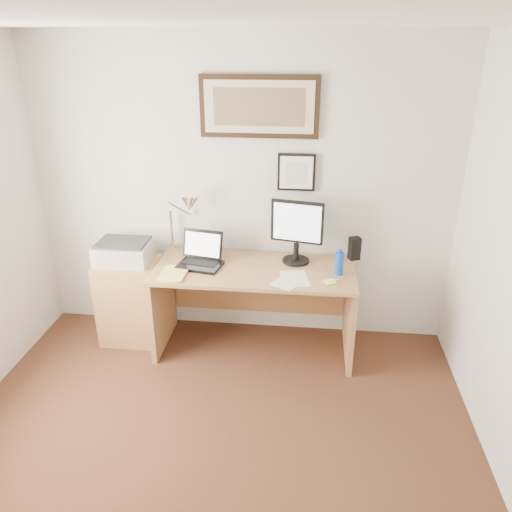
# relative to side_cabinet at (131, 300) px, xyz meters

# --- Properties ---
(floor) EXTENTS (4.00, 4.00, 0.00)m
(floor) POSITION_rel_side_cabinet_xyz_m (0.92, -1.68, -0.36)
(floor) COLOR #452518
(floor) RESTS_ON ground
(ceiling) EXTENTS (4.00, 4.00, 0.00)m
(ceiling) POSITION_rel_side_cabinet_xyz_m (0.92, -1.68, 2.13)
(ceiling) COLOR silver
(ceiling) RESTS_ON ground
(wall_back) EXTENTS (3.50, 0.02, 2.50)m
(wall_back) POSITION_rel_side_cabinet_xyz_m (0.92, 0.32, 0.89)
(wall_back) COLOR silver
(wall_back) RESTS_ON ground
(side_cabinet) EXTENTS (0.50, 0.40, 0.73)m
(side_cabinet) POSITION_rel_side_cabinet_xyz_m (0.00, 0.00, 0.00)
(side_cabinet) COLOR #9F6D42
(side_cabinet) RESTS_ON floor
(water_bottle) EXTENTS (0.06, 0.06, 0.18)m
(water_bottle) POSITION_rel_side_cabinet_xyz_m (1.73, -0.09, 0.48)
(water_bottle) COLOR #0D46B2
(water_bottle) RESTS_ON desk
(bottle_cap) EXTENTS (0.03, 0.03, 0.02)m
(bottle_cap) POSITION_rel_side_cabinet_xyz_m (1.73, -0.09, 0.58)
(bottle_cap) COLOR #0D46B2
(bottle_cap) RESTS_ON water_bottle
(speaker) EXTENTS (0.11, 0.10, 0.19)m
(speaker) POSITION_rel_side_cabinet_xyz_m (1.87, 0.22, 0.48)
(speaker) COLOR black
(speaker) RESTS_ON desk
(paper_sheet_a) EXTENTS (0.25, 0.32, 0.00)m
(paper_sheet_a) POSITION_rel_side_cabinet_xyz_m (1.40, -0.20, 0.39)
(paper_sheet_a) COLOR white
(paper_sheet_a) RESTS_ON desk
(paper_sheet_b) EXTENTS (0.29, 0.32, 0.00)m
(paper_sheet_b) POSITION_rel_side_cabinet_xyz_m (1.35, -0.26, 0.39)
(paper_sheet_b) COLOR white
(paper_sheet_b) RESTS_ON desk
(sticky_pad) EXTENTS (0.11, 0.11, 0.01)m
(sticky_pad) POSITION_rel_side_cabinet_xyz_m (1.66, -0.24, 0.39)
(sticky_pad) COLOR #FFF478
(sticky_pad) RESTS_ON desk
(marker_pen) EXTENTS (0.14, 0.06, 0.02)m
(marker_pen) POSITION_rel_side_cabinet_xyz_m (1.67, -0.23, 0.39)
(marker_pen) COLOR white
(marker_pen) RESTS_ON desk
(book) EXTENTS (0.21, 0.28, 0.02)m
(book) POSITION_rel_side_cabinet_xyz_m (0.37, -0.23, 0.40)
(book) COLOR #EEDE70
(book) RESTS_ON desk
(desk) EXTENTS (1.60, 0.70, 0.75)m
(desk) POSITION_rel_side_cabinet_xyz_m (1.07, 0.04, 0.15)
(desk) COLOR #9F6D42
(desk) RESTS_ON floor
(laptop) EXTENTS (0.38, 0.35, 0.26)m
(laptop) POSITION_rel_side_cabinet_xyz_m (0.63, -0.02, 0.44)
(laptop) COLOR black
(laptop) RESTS_ON desk
(lcd_monitor) EXTENTS (0.42, 0.22, 0.52)m
(lcd_monitor) POSITION_rel_side_cabinet_xyz_m (1.39, 0.10, 0.68)
(lcd_monitor) COLOR black
(lcd_monitor) RESTS_ON desk
(printer) EXTENTS (0.44, 0.34, 0.18)m
(printer) POSITION_rel_side_cabinet_xyz_m (-0.02, 0.01, 0.45)
(printer) COLOR #A9A9AB
(printer) RESTS_ON side_cabinet
(desk_lamp) EXTENTS (0.29, 0.27, 0.53)m
(desk_lamp) POSITION_rel_side_cabinet_xyz_m (0.51, 0.13, 0.82)
(desk_lamp) COLOR silver
(desk_lamp) RESTS_ON desk
(picture_large) EXTENTS (0.92, 0.04, 0.47)m
(picture_large) POSITION_rel_side_cabinet_xyz_m (1.07, 0.29, 1.59)
(picture_large) COLOR black
(picture_large) RESTS_ON wall_back
(picture_small) EXTENTS (0.30, 0.03, 0.30)m
(picture_small) POSITION_rel_side_cabinet_xyz_m (1.37, 0.29, 1.09)
(picture_small) COLOR black
(picture_small) RESTS_ON wall_back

